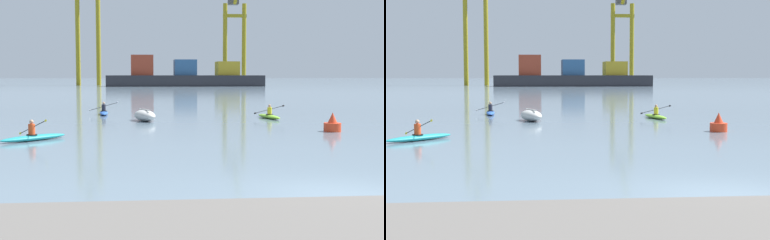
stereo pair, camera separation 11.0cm
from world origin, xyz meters
The scene contains 9 objects.
ground_plane centered at (0.00, 0.00, 0.00)m, with size 800.00×800.00×0.00m, color slate.
container_barge centered at (5.25, 123.34, 2.42)m, with size 38.76×9.47×7.70m.
gantry_crane_west centered at (-19.22, 133.69, 18.85)m, with size 6.57×19.07×39.90m.
gantry_crane_west_mid centered at (20.72, 138.25, 15.55)m, with size 6.55×14.73×32.23m.
capsized_dinghy centered at (-4.79, 22.07, 0.35)m, with size 1.91×2.82×0.76m.
channel_buoy centered at (4.97, 14.77, 0.36)m, with size 0.90×0.90×1.00m.
kayak_blue centered at (-7.79, 27.91, 0.17)m, with size 2.22×3.44×0.97m.
kayak_teal centered at (-9.82, 12.17, 0.17)m, with size 2.82×2.84×1.04m.
kayak_lime centered at (3.61, 23.35, 0.17)m, with size 2.22×3.45×0.95m.
Camera 2 is at (-4.79, -12.74, 2.99)m, focal length 50.92 mm.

